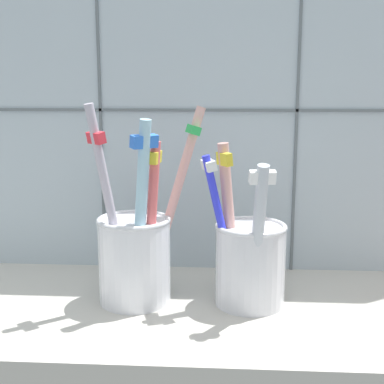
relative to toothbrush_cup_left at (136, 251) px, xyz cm
name	(u,v)px	position (x,y,z in cm)	size (l,w,h in cm)	color
counter_slab	(191,316)	(5.35, -0.99, -6.06)	(64.00, 22.00, 2.00)	#BCB7AD
tile_wall_back	(198,86)	(5.35, 11.01, 15.44)	(64.00, 2.20, 45.00)	#B2C1CC
toothbrush_cup_left	(136,251)	(0.00, 0.00, 0.00)	(10.49, 7.20, 19.11)	white
toothbrush_cup_right	(249,259)	(10.73, -0.05, -0.53)	(8.16, 8.51, 15.54)	silver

